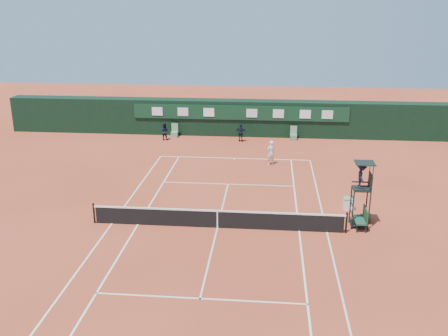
% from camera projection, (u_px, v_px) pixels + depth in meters
% --- Properties ---
extents(ground, '(90.00, 90.00, 0.00)m').
position_uv_depth(ground, '(217.00, 228.00, 25.29)').
color(ground, '#B2462A').
rests_on(ground, ground).
extents(court_lines, '(11.05, 23.85, 0.01)m').
position_uv_depth(court_lines, '(217.00, 228.00, 25.29)').
color(court_lines, white).
rests_on(court_lines, ground).
extents(tennis_net, '(12.90, 0.10, 1.10)m').
position_uv_depth(tennis_net, '(217.00, 219.00, 25.13)').
color(tennis_net, black).
rests_on(tennis_net, ground).
extents(back_wall, '(40.00, 1.65, 3.00)m').
position_uv_depth(back_wall, '(240.00, 118.00, 42.52)').
color(back_wall, black).
rests_on(back_wall, ground).
extents(linesman_chair_left, '(0.55, 0.50, 1.15)m').
position_uv_depth(linesman_chair_left, '(175.00, 133.00, 42.19)').
color(linesman_chair_left, '#60936A').
rests_on(linesman_chair_left, ground).
extents(linesman_chair_right, '(0.55, 0.50, 1.15)m').
position_uv_depth(linesman_chair_right, '(293.00, 136.00, 41.31)').
color(linesman_chair_right, '#55815C').
rests_on(linesman_chair_right, ground).
extents(umpire_chair, '(0.96, 0.95, 3.42)m').
position_uv_depth(umpire_chair, '(362.00, 181.00, 24.71)').
color(umpire_chair, black).
rests_on(umpire_chair, ground).
extents(player_bench, '(0.56, 1.20, 1.10)m').
position_uv_depth(player_bench, '(362.00, 217.00, 25.05)').
color(player_bench, '#193F2B').
rests_on(player_bench, ground).
extents(tennis_bag, '(0.45, 0.77, 0.27)m').
position_uv_depth(tennis_bag, '(368.00, 218.00, 26.10)').
color(tennis_bag, black).
rests_on(tennis_bag, ground).
extents(cooler, '(0.57, 0.57, 0.65)m').
position_uv_depth(cooler, '(349.00, 203.00, 27.51)').
color(cooler, white).
rests_on(cooler, ground).
extents(tennis_ball, '(0.07, 0.07, 0.07)m').
position_uv_depth(tennis_ball, '(222.00, 161.00, 35.81)').
color(tennis_ball, yellow).
rests_on(tennis_ball, ground).
extents(player, '(0.75, 0.71, 1.72)m').
position_uv_depth(player, '(271.00, 153.00, 34.90)').
color(player, white).
rests_on(player, ground).
extents(ball_kid_left, '(0.77, 0.64, 1.43)m').
position_uv_depth(ball_kid_left, '(164.00, 131.00, 41.20)').
color(ball_kid_left, black).
rests_on(ball_kid_left, ground).
extents(ball_kid_right, '(0.93, 0.51, 1.50)m').
position_uv_depth(ball_kid_right, '(241.00, 133.00, 40.68)').
color(ball_kid_right, black).
rests_on(ball_kid_right, ground).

